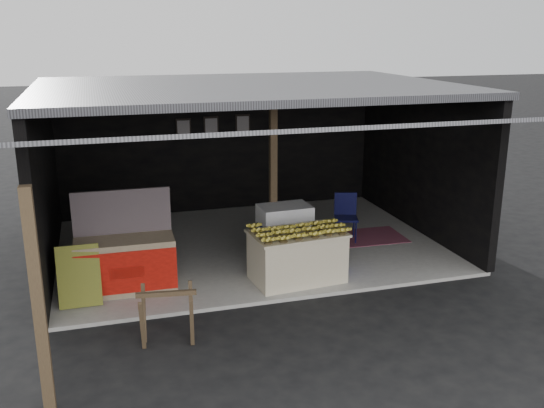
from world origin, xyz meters
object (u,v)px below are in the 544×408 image
object	(u,v)px
sawhorse	(167,311)
water_barrel	(337,255)
banana_table	(297,256)
white_crate	(285,233)
neighbor_stall	(126,262)
plastic_chair	(346,213)

from	to	relation	value
sawhorse	water_barrel	xyz separation A→B (m)	(3.02, 1.64, -0.16)
banana_table	sawhorse	world-z (taller)	banana_table
banana_table	white_crate	world-z (taller)	white_crate
sawhorse	water_barrel	distance (m)	3.44
neighbor_stall	banana_table	bearing A→B (deg)	-7.04
sawhorse	neighbor_stall	bearing A→B (deg)	110.91
banana_table	water_barrel	distance (m)	0.84
water_barrel	plastic_chair	size ratio (longest dim) A/B	0.56
white_crate	plastic_chair	xyz separation A→B (m)	(1.43, 0.67, 0.04)
white_crate	sawhorse	world-z (taller)	white_crate
white_crate	sawhorse	distance (m)	3.29
white_crate	water_barrel	world-z (taller)	white_crate
water_barrel	plastic_chair	distance (m)	1.57
banana_table	sawhorse	xyz separation A→B (m)	(-2.23, -1.40, 0.01)
banana_table	plastic_chair	bearing A→B (deg)	41.26
banana_table	water_barrel	bearing A→B (deg)	11.62
banana_table	sawhorse	bearing A→B (deg)	-153.13
neighbor_stall	water_barrel	xyz separation A→B (m)	(3.43, -0.14, -0.21)
white_crate	neighbor_stall	xyz separation A→B (m)	(-2.73, -0.55, -0.02)
white_crate	water_barrel	distance (m)	1.01
water_barrel	plastic_chair	xyz separation A→B (m)	(0.73, 1.37, 0.28)
neighbor_stall	water_barrel	distance (m)	3.44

